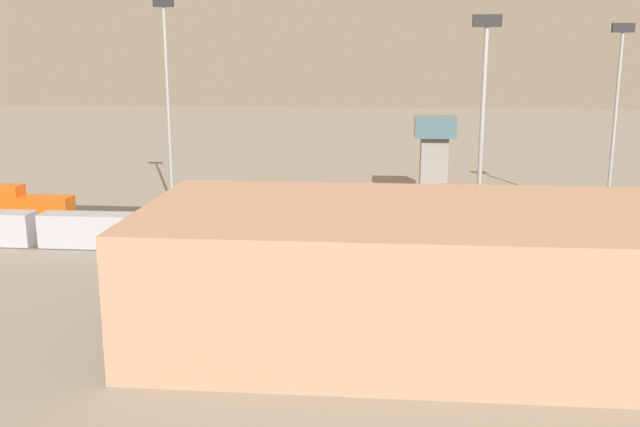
{
  "coord_description": "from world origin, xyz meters",
  "views": [
    {
      "loc": [
        -6.47,
        86.98,
        22.04
      ],
      "look_at": [
        1.35,
        1.21,
        2.5
      ],
      "focal_mm": 40.47,
      "sensor_mm": 36.0,
      "label": 1
    }
  ],
  "objects_px": {
    "train_on_track_2": "(32,208)",
    "light_mast_0": "(617,94)",
    "control_tower": "(434,151)",
    "train_on_track_1": "(474,208)",
    "light_mast_1": "(483,108)",
    "light_mast_2": "(167,77)",
    "maintenance_shed": "(462,276)",
    "train_on_track_4": "(341,235)"
  },
  "relations": [
    {
      "from": "light_mast_2",
      "to": "maintenance_shed",
      "type": "relative_size",
      "value": 0.6
    },
    {
      "from": "train_on_track_4",
      "to": "light_mast_1",
      "type": "xyz_separation_m",
      "value": [
        -14.35,
        3.08,
        14.3
      ]
    },
    {
      "from": "train_on_track_2",
      "to": "light_mast_2",
      "type": "height_order",
      "value": "light_mast_2"
    },
    {
      "from": "light_mast_1",
      "to": "light_mast_0",
      "type": "bearing_deg",
      "value": -128.84
    },
    {
      "from": "train_on_track_4",
      "to": "control_tower",
      "type": "relative_size",
      "value": 9.22
    },
    {
      "from": "light_mast_0",
      "to": "maintenance_shed",
      "type": "bearing_deg",
      "value": 62.18
    },
    {
      "from": "train_on_track_1",
      "to": "control_tower",
      "type": "bearing_deg",
      "value": -75.53
    },
    {
      "from": "light_mast_0",
      "to": "light_mast_1",
      "type": "xyz_separation_m",
      "value": [
        20.84,
        25.88,
        -0.02
      ]
    },
    {
      "from": "light_mast_1",
      "to": "control_tower",
      "type": "xyz_separation_m",
      "value": [
        2.36,
        -34.63,
        -9.06
      ]
    },
    {
      "from": "light_mast_1",
      "to": "control_tower",
      "type": "height_order",
      "value": "light_mast_1"
    },
    {
      "from": "light_mast_0",
      "to": "control_tower",
      "type": "bearing_deg",
      "value": -20.65
    },
    {
      "from": "light_mast_1",
      "to": "maintenance_shed",
      "type": "height_order",
      "value": "light_mast_1"
    },
    {
      "from": "train_on_track_1",
      "to": "train_on_track_2",
      "type": "distance_m",
      "value": 57.13
    },
    {
      "from": "train_on_track_4",
      "to": "train_on_track_2",
      "type": "distance_m",
      "value": 41.85
    },
    {
      "from": "train_on_track_2",
      "to": "light_mast_2",
      "type": "xyz_separation_m",
      "value": [
        -14.42,
        -13.84,
        16.2
      ]
    },
    {
      "from": "train_on_track_2",
      "to": "control_tower",
      "type": "xyz_separation_m",
      "value": [
        -52.63,
        -21.55,
        5.16
      ]
    },
    {
      "from": "light_mast_0",
      "to": "maintenance_shed",
      "type": "distance_m",
      "value": 53.61
    },
    {
      "from": "train_on_track_2",
      "to": "maintenance_shed",
      "type": "bearing_deg",
      "value": 146.85
    },
    {
      "from": "train_on_track_1",
      "to": "maintenance_shed",
      "type": "height_order",
      "value": "maintenance_shed"
    },
    {
      "from": "train_on_track_2",
      "to": "light_mast_2",
      "type": "bearing_deg",
      "value": -136.18
    },
    {
      "from": "light_mast_0",
      "to": "light_mast_2",
      "type": "height_order",
      "value": "light_mast_2"
    },
    {
      "from": "train_on_track_2",
      "to": "light_mast_2",
      "type": "distance_m",
      "value": 25.72
    },
    {
      "from": "train_on_track_2",
      "to": "light_mast_0",
      "type": "relative_size",
      "value": 0.39
    },
    {
      "from": "train_on_track_1",
      "to": "maintenance_shed",
      "type": "xyz_separation_m",
      "value": [
        5.53,
        38.56,
        3.05
      ]
    },
    {
      "from": "train_on_track_2",
      "to": "control_tower",
      "type": "relative_size",
      "value": 0.8
    },
    {
      "from": "train_on_track_2",
      "to": "train_on_track_4",
      "type": "bearing_deg",
      "value": 166.18
    },
    {
      "from": "train_on_track_4",
      "to": "light_mast_2",
      "type": "distance_m",
      "value": 39.0
    },
    {
      "from": "train_on_track_4",
      "to": "light_mast_2",
      "type": "height_order",
      "value": "light_mast_2"
    },
    {
      "from": "train_on_track_1",
      "to": "control_tower",
      "type": "relative_size",
      "value": 0.8
    },
    {
      "from": "train_on_track_1",
      "to": "train_on_track_2",
      "type": "height_order",
      "value": "same"
    },
    {
      "from": "maintenance_shed",
      "to": "train_on_track_1",
      "type": "bearing_deg",
      "value": -98.17
    },
    {
      "from": "light_mast_1",
      "to": "maintenance_shed",
      "type": "xyz_separation_m",
      "value": [
        3.62,
        20.48,
        -11.17
      ]
    },
    {
      "from": "light_mast_2",
      "to": "train_on_track_4",
      "type": "bearing_deg",
      "value": 137.73
    },
    {
      "from": "light_mast_2",
      "to": "control_tower",
      "type": "bearing_deg",
      "value": -168.58
    },
    {
      "from": "light_mast_1",
      "to": "train_on_track_2",
      "type": "bearing_deg",
      "value": -13.37
    },
    {
      "from": "control_tower",
      "to": "train_on_track_1",
      "type": "bearing_deg",
      "value": 104.47
    },
    {
      "from": "train_on_track_4",
      "to": "train_on_track_2",
      "type": "height_order",
      "value": "train_on_track_2"
    },
    {
      "from": "train_on_track_1",
      "to": "train_on_track_4",
      "type": "relative_size",
      "value": 0.09
    },
    {
      "from": "light_mast_0",
      "to": "light_mast_1",
      "type": "relative_size",
      "value": 1.0
    },
    {
      "from": "train_on_track_1",
      "to": "maintenance_shed",
      "type": "distance_m",
      "value": 39.07
    },
    {
      "from": "train_on_track_1",
      "to": "train_on_track_4",
      "type": "bearing_deg",
      "value": 42.68
    },
    {
      "from": "light_mast_1",
      "to": "maintenance_shed",
      "type": "distance_m",
      "value": 23.61
    }
  ]
}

